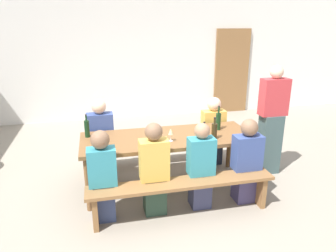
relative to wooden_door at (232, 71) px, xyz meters
The scene contains 19 objects.
ground_plane 4.45m from the wooden_door, 125.33° to the right, with size 24.00×24.00×0.00m, color gray.
back_wall 2.56m from the wooden_door, behind, with size 14.00×0.20×3.20m, color silver.
wooden_door is the anchor object (origin of this frame).
tasting_table 4.34m from the wooden_door, 125.33° to the right, with size 2.35×0.89×0.75m.
bench_near 5.00m from the wooden_door, 120.32° to the right, with size 2.25×0.30×0.45m.
bench_far 3.80m from the wooden_door, 131.98° to the right, with size 2.25×0.30×0.45m.
wine_bottle_0 3.82m from the wooden_door, 116.85° to the right, with size 0.07×0.07×0.35m.
wine_bottle_1 4.22m from the wooden_door, 117.08° to the right, with size 0.07×0.07×0.30m.
wine_bottle_2 4.43m from the wooden_door, 118.53° to the right, with size 0.07×0.07×0.29m.
wine_bottle_3 4.86m from the wooden_door, 137.30° to the right, with size 0.07×0.07×0.32m.
wine_glass_0 4.48m from the wooden_door, 124.04° to the right, with size 0.07×0.07×0.17m.
wine_glass_1 4.63m from the wooden_door, 125.60° to the right, with size 0.07×0.07×0.19m.
seated_guest_near_0 5.37m from the wooden_door, 129.61° to the right, with size 0.32×0.24×1.11m.
seated_guest_near_1 5.01m from the wooden_door, 124.26° to the right, with size 0.34×0.24×1.15m.
seated_guest_near_2 4.71m from the wooden_door, 118.34° to the right, with size 0.32×0.24×1.11m.
seated_guest_near_3 4.45m from the wooden_door, 111.34° to the right, with size 0.36×0.24×1.11m.
seated_guest_far_0 4.51m from the wooden_door, 139.20° to the right, with size 0.39×0.24×1.18m.
seated_guest_far_1 3.38m from the wooden_door, 118.75° to the right, with size 0.37×0.24×1.12m.
standing_host 3.56m from the wooden_door, 104.39° to the right, with size 0.40×0.24×1.66m.
Camera 1 is at (-0.92, -3.92, 2.23)m, focal length 33.56 mm.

